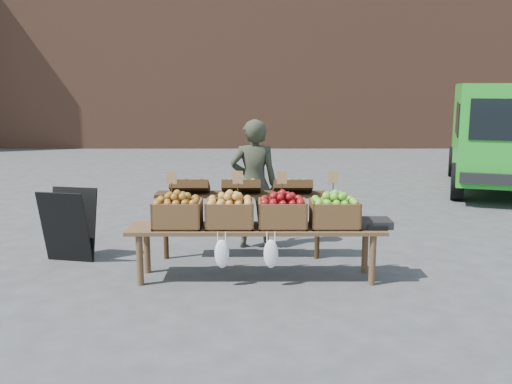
{
  "coord_description": "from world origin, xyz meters",
  "views": [
    {
      "loc": [
        -0.55,
        -5.62,
        2.04
      ],
      "look_at": [
        -0.53,
        0.72,
        0.85
      ],
      "focal_mm": 40.0,
      "sensor_mm": 36.0,
      "label": 1
    }
  ],
  "objects_px": {
    "delivery_van": "(507,137)",
    "display_bench": "(256,253)",
    "vendor": "(254,184)",
    "back_table": "(241,216)",
    "chalkboard_sign": "(69,225)",
    "crate_green_apples": "(335,214)",
    "crate_golden_apples": "(178,214)",
    "crate_russet_pears": "(230,214)",
    "weighing_scale": "(375,223)",
    "crate_red_apples": "(282,214)"
  },
  "relations": [
    {
      "from": "crate_golden_apples",
      "to": "crate_green_apples",
      "type": "height_order",
      "value": "same"
    },
    {
      "from": "display_bench",
      "to": "chalkboard_sign",
      "type": "bearing_deg",
      "value": 163.66
    },
    {
      "from": "crate_golden_apples",
      "to": "chalkboard_sign",
      "type": "bearing_deg",
      "value": 154.81
    },
    {
      "from": "back_table",
      "to": "weighing_scale",
      "type": "height_order",
      "value": "back_table"
    },
    {
      "from": "back_table",
      "to": "weighing_scale",
      "type": "bearing_deg",
      "value": -26.87
    },
    {
      "from": "back_table",
      "to": "display_bench",
      "type": "xyz_separation_m",
      "value": [
        0.17,
        -0.72,
        -0.24
      ]
    },
    {
      "from": "chalkboard_sign",
      "to": "weighing_scale",
      "type": "bearing_deg",
      "value": 1.37
    },
    {
      "from": "crate_golden_apples",
      "to": "crate_russet_pears",
      "type": "distance_m",
      "value": 0.55
    },
    {
      "from": "crate_red_apples",
      "to": "weighing_scale",
      "type": "height_order",
      "value": "crate_red_apples"
    },
    {
      "from": "crate_red_apples",
      "to": "chalkboard_sign",
      "type": "bearing_deg",
      "value": 165.4
    },
    {
      "from": "weighing_scale",
      "to": "vendor",
      "type": "bearing_deg",
      "value": 135.91
    },
    {
      "from": "chalkboard_sign",
      "to": "back_table",
      "type": "relative_size",
      "value": 0.41
    },
    {
      "from": "crate_russet_pears",
      "to": "weighing_scale",
      "type": "relative_size",
      "value": 1.47
    },
    {
      "from": "crate_golden_apples",
      "to": "crate_green_apples",
      "type": "relative_size",
      "value": 1.0
    },
    {
      "from": "crate_red_apples",
      "to": "vendor",
      "type": "bearing_deg",
      "value": 103.63
    },
    {
      "from": "delivery_van",
      "to": "chalkboard_sign",
      "type": "height_order",
      "value": "delivery_van"
    },
    {
      "from": "crate_red_apples",
      "to": "crate_green_apples",
      "type": "height_order",
      "value": "same"
    },
    {
      "from": "crate_russet_pears",
      "to": "crate_green_apples",
      "type": "relative_size",
      "value": 1.0
    },
    {
      "from": "crate_russet_pears",
      "to": "crate_red_apples",
      "type": "xyz_separation_m",
      "value": [
        0.55,
        0.0,
        0.0
      ]
    },
    {
      "from": "back_table",
      "to": "display_bench",
      "type": "bearing_deg",
      "value": -76.62
    },
    {
      "from": "delivery_van",
      "to": "back_table",
      "type": "relative_size",
      "value": 2.2
    },
    {
      "from": "chalkboard_sign",
      "to": "crate_red_apples",
      "type": "bearing_deg",
      "value": -2.66
    },
    {
      "from": "delivery_van",
      "to": "display_bench",
      "type": "distance_m",
      "value": 7.35
    },
    {
      "from": "weighing_scale",
      "to": "display_bench",
      "type": "bearing_deg",
      "value": 180.0
    },
    {
      "from": "vendor",
      "to": "chalkboard_sign",
      "type": "relative_size",
      "value": 1.89
    },
    {
      "from": "chalkboard_sign",
      "to": "delivery_van",
      "type": "bearing_deg",
      "value": 45.41
    },
    {
      "from": "vendor",
      "to": "crate_russet_pears",
      "type": "height_order",
      "value": "vendor"
    },
    {
      "from": "back_table",
      "to": "crate_green_apples",
      "type": "distance_m",
      "value": 1.24
    },
    {
      "from": "crate_green_apples",
      "to": "weighing_scale",
      "type": "distance_m",
      "value": 0.44
    },
    {
      "from": "chalkboard_sign",
      "to": "weighing_scale",
      "type": "distance_m",
      "value": 3.5
    },
    {
      "from": "weighing_scale",
      "to": "crate_russet_pears",
      "type": "bearing_deg",
      "value": 180.0
    },
    {
      "from": "back_table",
      "to": "crate_russet_pears",
      "type": "height_order",
      "value": "back_table"
    },
    {
      "from": "crate_russet_pears",
      "to": "delivery_van",
      "type": "bearing_deg",
      "value": 45.73
    },
    {
      "from": "delivery_van",
      "to": "vendor",
      "type": "relative_size",
      "value": 2.84
    },
    {
      "from": "vendor",
      "to": "back_table",
      "type": "relative_size",
      "value": 0.78
    },
    {
      "from": "vendor",
      "to": "crate_russet_pears",
      "type": "relative_size",
      "value": 3.26
    },
    {
      "from": "back_table",
      "to": "delivery_van",
      "type": "bearing_deg",
      "value": 42.18
    },
    {
      "from": "vendor",
      "to": "display_bench",
      "type": "height_order",
      "value": "vendor"
    },
    {
      "from": "display_bench",
      "to": "back_table",
      "type": "bearing_deg",
      "value": 103.38
    },
    {
      "from": "vendor",
      "to": "crate_green_apples",
      "type": "distance_m",
      "value": 1.5
    },
    {
      "from": "delivery_van",
      "to": "weighing_scale",
      "type": "relative_size",
      "value": 13.62
    },
    {
      "from": "chalkboard_sign",
      "to": "crate_green_apples",
      "type": "relative_size",
      "value": 1.73
    },
    {
      "from": "vendor",
      "to": "crate_golden_apples",
      "type": "height_order",
      "value": "vendor"
    },
    {
      "from": "crate_russet_pears",
      "to": "weighing_scale",
      "type": "xyz_separation_m",
      "value": [
        1.52,
        0.0,
        -0.1
      ]
    },
    {
      "from": "back_table",
      "to": "crate_golden_apples",
      "type": "xyz_separation_m",
      "value": [
        -0.65,
        -0.72,
        0.19
      ]
    },
    {
      "from": "crate_green_apples",
      "to": "back_table",
      "type": "bearing_deg",
      "value": 144.14
    },
    {
      "from": "back_table",
      "to": "display_bench",
      "type": "distance_m",
      "value": 0.78
    },
    {
      "from": "vendor",
      "to": "crate_red_apples",
      "type": "height_order",
      "value": "vendor"
    },
    {
      "from": "vendor",
      "to": "crate_green_apples",
      "type": "xyz_separation_m",
      "value": [
        0.85,
        -1.23,
        -0.11
      ]
    },
    {
      "from": "vendor",
      "to": "weighing_scale",
      "type": "bearing_deg",
      "value": 134.54
    }
  ]
}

